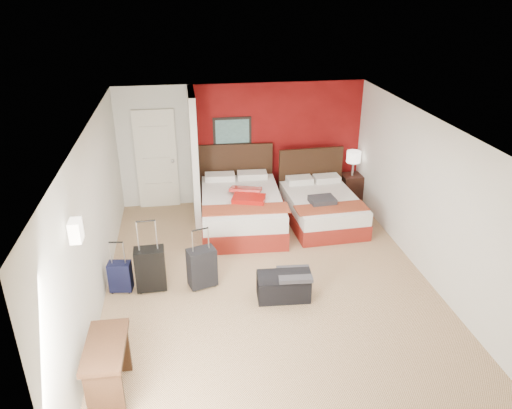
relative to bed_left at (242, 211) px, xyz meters
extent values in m
plane|color=tan|center=(0.17, -2.02, -0.32)|extent=(6.50, 6.50, 0.00)
cube|color=silver|center=(0.17, 1.23, 0.93)|extent=(5.00, 0.04, 2.50)
cube|color=silver|center=(-2.33, -2.02, 0.93)|extent=(0.04, 6.50, 2.50)
cube|color=black|center=(-0.03, 1.17, 1.23)|extent=(0.78, 0.03, 0.58)
cube|color=white|center=(-2.21, -3.52, 1.58)|extent=(0.12, 0.20, 0.24)
cube|color=maroon|center=(0.92, 1.21, 0.93)|extent=(3.50, 0.04, 2.50)
cube|color=silver|center=(-0.83, 0.59, 0.93)|extent=(0.12, 1.20, 2.50)
cube|color=silver|center=(-1.58, 1.18, 0.70)|extent=(0.82, 0.06, 2.05)
cube|color=silver|center=(0.00, 0.00, 0.00)|extent=(1.61, 2.22, 0.64)
cube|color=white|center=(1.57, -0.08, -0.04)|extent=(1.38, 1.91, 0.55)
cube|color=#AE140E|center=(0.10, -0.10, 0.37)|extent=(0.79, 0.94, 0.10)
cube|color=#323236|center=(1.47, -0.38, 0.29)|extent=(0.49, 0.40, 0.11)
cube|color=black|center=(2.47, 0.85, -0.03)|extent=(0.44, 0.44, 0.58)
cylinder|color=beige|center=(2.47, 0.85, 0.52)|extent=(0.38, 0.38, 0.53)
cube|color=black|center=(-1.63, -1.91, 0.01)|extent=(0.46, 0.29, 0.67)
cube|color=black|center=(-0.85, -1.94, -0.01)|extent=(0.48, 0.37, 0.62)
cube|color=black|center=(-2.08, -1.88, -0.09)|extent=(0.36, 0.25, 0.46)
cube|color=black|center=(0.32, -2.42, -0.13)|extent=(0.80, 0.46, 0.39)
cube|color=#3A393F|center=(0.47, -2.47, 0.10)|extent=(0.52, 0.45, 0.07)
cube|color=#311C10|center=(-2.00, -3.97, 0.04)|extent=(0.45, 0.88, 0.73)
camera|label=1|loc=(-1.00, -8.37, 4.01)|focal=34.30mm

